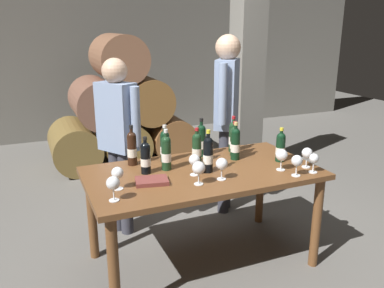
% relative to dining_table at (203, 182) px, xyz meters
% --- Properties ---
extents(ground_plane, '(14.00, 14.00, 0.00)m').
position_rel_dining_table_xyz_m(ground_plane, '(0.00, 0.00, -0.67)').
color(ground_plane, '#66635E').
extents(cellar_back_wall, '(10.00, 0.24, 2.80)m').
position_rel_dining_table_xyz_m(cellar_back_wall, '(0.00, 4.20, 0.73)').
color(cellar_back_wall, slate).
rests_on(cellar_back_wall, ground_plane).
extents(barrel_stack, '(1.86, 0.90, 1.69)m').
position_rel_dining_table_xyz_m(barrel_stack, '(0.00, 2.60, -0.01)').
color(barrel_stack, brown).
rests_on(barrel_stack, ground_plane).
extents(stone_pillar, '(0.32, 0.32, 2.60)m').
position_rel_dining_table_xyz_m(stone_pillar, '(1.30, 1.60, 0.63)').
color(stone_pillar, slate).
rests_on(stone_pillar, ground_plane).
extents(dining_table, '(1.70, 0.90, 0.76)m').
position_rel_dining_table_xyz_m(dining_table, '(0.00, 0.00, 0.00)').
color(dining_table, brown).
rests_on(dining_table, ground_plane).
extents(wine_bottle_0, '(0.07, 0.07, 0.32)m').
position_rel_dining_table_xyz_m(wine_bottle_0, '(0.02, -0.04, 0.23)').
color(wine_bottle_0, black).
rests_on(wine_bottle_0, dining_table).
extents(wine_bottle_1, '(0.07, 0.07, 0.27)m').
position_rel_dining_table_xyz_m(wine_bottle_1, '(-0.40, 0.11, 0.21)').
color(wine_bottle_1, black).
rests_on(wine_bottle_1, dining_table).
extents(wine_bottle_2, '(0.07, 0.07, 0.32)m').
position_rel_dining_table_xyz_m(wine_bottle_2, '(0.13, 0.32, 0.23)').
color(wine_bottle_2, black).
rests_on(wine_bottle_2, dining_table).
extents(wine_bottle_3, '(0.07, 0.07, 0.30)m').
position_rel_dining_table_xyz_m(wine_bottle_3, '(0.35, 0.14, 0.22)').
color(wine_bottle_3, black).
rests_on(wine_bottle_3, dining_table).
extents(wine_bottle_4, '(0.07, 0.07, 0.27)m').
position_rel_dining_table_xyz_m(wine_bottle_4, '(0.65, -0.04, 0.21)').
color(wine_bottle_4, black).
rests_on(wine_bottle_4, dining_table).
extents(wine_bottle_5, '(0.07, 0.07, 0.31)m').
position_rel_dining_table_xyz_m(wine_bottle_5, '(-0.24, 0.13, 0.22)').
color(wine_bottle_5, '#19381E').
rests_on(wine_bottle_5, dining_table).
extents(wine_bottle_6, '(0.07, 0.07, 0.31)m').
position_rel_dining_table_xyz_m(wine_bottle_6, '(0.43, 0.33, 0.22)').
color(wine_bottle_6, '#19381E').
rests_on(wine_bottle_6, dining_table).
extents(wine_bottle_7, '(0.07, 0.07, 0.28)m').
position_rel_dining_table_xyz_m(wine_bottle_7, '(0.03, 0.18, 0.21)').
color(wine_bottle_7, '#19381E').
rests_on(wine_bottle_7, dining_table).
extents(wine_bottle_8, '(0.07, 0.07, 0.29)m').
position_rel_dining_table_xyz_m(wine_bottle_8, '(0.39, 0.22, 0.22)').
color(wine_bottle_8, '#19381E').
rests_on(wine_bottle_8, dining_table).
extents(wine_bottle_9, '(0.07, 0.07, 0.30)m').
position_rel_dining_table_xyz_m(wine_bottle_9, '(-0.19, 0.31, 0.22)').
color(wine_bottle_9, black).
rests_on(wine_bottle_9, dining_table).
extents(wine_bottle_10, '(0.07, 0.07, 0.31)m').
position_rel_dining_table_xyz_m(wine_bottle_10, '(-0.44, 0.33, 0.23)').
color(wine_bottle_10, black).
rests_on(wine_bottle_10, dining_table).
extents(wine_glass_0, '(0.07, 0.07, 0.14)m').
position_rel_dining_table_xyz_m(wine_glass_0, '(0.72, -0.35, 0.19)').
color(wine_glass_0, white).
rests_on(wine_glass_0, dining_table).
extents(wine_glass_1, '(0.08, 0.08, 0.15)m').
position_rel_dining_table_xyz_m(wine_glass_1, '(-0.09, -0.06, 0.20)').
color(wine_glass_1, white).
rests_on(wine_glass_1, dining_table).
extents(wine_glass_2, '(0.09, 0.09, 0.16)m').
position_rel_dining_table_xyz_m(wine_glass_2, '(-0.13, -0.23, 0.21)').
color(wine_glass_2, white).
rests_on(wine_glass_2, dining_table).
extents(wine_glass_3, '(0.08, 0.08, 0.15)m').
position_rel_dining_table_xyz_m(wine_glass_3, '(-0.65, -0.10, 0.20)').
color(wine_glass_3, white).
rests_on(wine_glass_3, dining_table).
extents(wine_glass_4, '(0.08, 0.08, 0.16)m').
position_rel_dining_table_xyz_m(wine_glass_4, '(0.05, -0.21, 0.20)').
color(wine_glass_4, white).
rests_on(wine_glass_4, dining_table).
extents(wine_glass_5, '(0.09, 0.09, 0.16)m').
position_rel_dining_table_xyz_m(wine_glass_5, '(0.54, -0.22, 0.20)').
color(wine_glass_5, white).
rests_on(wine_glass_5, dining_table).
extents(wine_glass_6, '(0.08, 0.08, 0.15)m').
position_rel_dining_table_xyz_m(wine_glass_6, '(0.57, -0.36, 0.20)').
color(wine_glass_6, white).
rests_on(wine_glass_6, dining_table).
extents(wine_glass_7, '(0.08, 0.08, 0.15)m').
position_rel_dining_table_xyz_m(wine_glass_7, '(0.75, -0.24, 0.20)').
color(wine_glass_7, white).
rests_on(wine_glass_7, dining_table).
extents(wine_glass_8, '(0.08, 0.08, 0.16)m').
position_rel_dining_table_xyz_m(wine_glass_8, '(-0.72, -0.26, 0.20)').
color(wine_glass_8, white).
rests_on(wine_glass_8, dining_table).
extents(tasting_notebook, '(0.25, 0.20, 0.03)m').
position_rel_dining_table_xyz_m(tasting_notebook, '(-0.42, -0.08, 0.11)').
color(tasting_notebook, brown).
rests_on(tasting_notebook, dining_table).
extents(sommelier_presenting, '(0.34, 0.41, 1.72)m').
position_rel_dining_table_xyz_m(sommelier_presenting, '(0.59, 0.75, 0.37)').
color(sommelier_presenting, '#383842').
rests_on(sommelier_presenting, ground_plane).
extents(taster_seated_left, '(0.32, 0.43, 1.54)m').
position_rel_dining_table_xyz_m(taster_seated_left, '(-0.46, 0.72, 0.25)').
color(taster_seated_left, '#383842').
rests_on(taster_seated_left, ground_plane).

